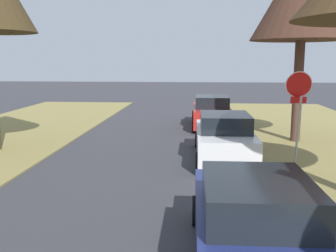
{
  "coord_description": "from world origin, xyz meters",
  "views": [
    {
      "loc": [
        1.6,
        0.23,
        3.32
      ],
      "look_at": [
        0.79,
        10.3,
        1.59
      ],
      "focal_mm": 41.09,
      "sensor_mm": 36.0,
      "label": 1
    }
  ],
  "objects_px": {
    "parked_sedan_navy": "(254,228)",
    "parked_sedan_red": "(211,113)",
    "parked_sedan_white": "(224,138)",
    "stop_sign_far": "(298,98)"
  },
  "relations": [
    {
      "from": "stop_sign_far",
      "to": "parked_sedan_red",
      "type": "bearing_deg",
      "value": 108.12
    },
    {
      "from": "parked_sedan_white",
      "to": "parked_sedan_navy",
      "type": "bearing_deg",
      "value": -89.82
    },
    {
      "from": "parked_sedan_red",
      "to": "stop_sign_far",
      "type": "bearing_deg",
      "value": -71.88
    },
    {
      "from": "parked_sedan_navy",
      "to": "parked_sedan_white",
      "type": "xyz_separation_m",
      "value": [
        -0.02,
        7.08,
        0.0
      ]
    },
    {
      "from": "parked_sedan_navy",
      "to": "parked_sedan_white",
      "type": "bearing_deg",
      "value": 90.18
    },
    {
      "from": "parked_sedan_navy",
      "to": "parked_sedan_red",
      "type": "height_order",
      "value": "same"
    },
    {
      "from": "parked_sedan_white",
      "to": "parked_sedan_red",
      "type": "bearing_deg",
      "value": 92.02
    },
    {
      "from": "stop_sign_far",
      "to": "parked_sedan_navy",
      "type": "bearing_deg",
      "value": -109.02
    },
    {
      "from": "stop_sign_far",
      "to": "parked_sedan_red",
      "type": "xyz_separation_m",
      "value": [
        -2.39,
        7.31,
        -1.45
      ]
    },
    {
      "from": "parked_sedan_navy",
      "to": "parked_sedan_red",
      "type": "bearing_deg",
      "value": 91.06
    }
  ]
}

